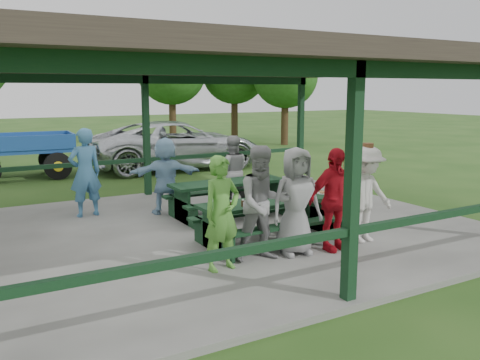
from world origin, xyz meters
TOP-DOWN VIEW (x-y plane):
  - ground at (0.00, 0.00)m, footprint 90.00×90.00m
  - concrete_slab at (0.00, 0.00)m, footprint 10.00×8.00m
  - pavilion_structure at (0.00, 0.00)m, footprint 10.60×8.60m
  - picnic_table_near at (0.51, -1.20)m, footprint 2.65×1.39m
  - picnic_table_far at (0.73, 0.80)m, footprint 2.49×1.39m
  - table_setting at (0.62, -1.18)m, footprint 2.45×0.45m
  - contestant_green at (-0.90, -2.02)m, footprint 0.68×0.51m
  - contestant_grey_left at (-0.15, -1.97)m, footprint 0.98×0.82m
  - contestant_grey_mid at (0.48, -1.97)m, footprint 0.94×0.69m
  - contestant_red at (1.15, -2.10)m, footprint 1.02×0.43m
  - contestant_white_fedora at (1.95, -2.01)m, footprint 1.11×0.65m
  - spectator_lblue at (-0.33, 1.69)m, footprint 1.61×0.88m
  - spectator_blue at (-1.89, 2.28)m, footprint 0.72×0.51m
  - spectator_grey at (1.23, 1.56)m, footprint 0.97×0.87m
  - pickup_truck at (2.62, 8.05)m, footprint 6.20×3.16m
  - farm_trailer at (-2.44, 8.68)m, footprint 4.29×2.03m
  - tree_mid at (5.59, 15.78)m, footprint 3.51×3.51m
  - tree_right at (10.33, 12.63)m, footprint 3.23×3.23m
  - tree_far_right at (9.14, 15.69)m, footprint 3.50×3.50m

SIDE VIEW (x-z plane):
  - ground at x=0.00m, z-range 0.00..0.00m
  - concrete_slab at x=0.00m, z-range 0.00..0.10m
  - picnic_table_far at x=0.73m, z-range 0.20..0.95m
  - picnic_table_near at x=0.51m, z-range 0.20..0.95m
  - farm_trailer at x=-2.44m, z-range -0.01..1.49m
  - pickup_truck at x=2.62m, z-range 0.00..1.68m
  - table_setting at x=0.62m, z-range 0.83..0.93m
  - spectator_grey at x=1.23m, z-range 0.10..1.74m
  - spectator_lblue at x=-0.33m, z-range 0.10..1.76m
  - contestant_white_fedora at x=1.95m, z-range 0.08..1.83m
  - contestant_green at x=-0.90m, z-range 0.10..1.82m
  - contestant_red at x=1.15m, z-range 0.10..1.82m
  - contestant_grey_mid at x=0.48m, z-range 0.10..1.86m
  - contestant_grey_left at x=-0.15m, z-range 0.10..1.92m
  - spectator_blue at x=-1.89m, z-range 0.10..1.98m
  - pavilion_structure at x=0.00m, z-range 1.55..4.79m
  - tree_right at x=10.33m, z-range 0.89..5.94m
  - tree_far_right at x=9.14m, z-range 0.97..6.44m
  - tree_mid at x=5.59m, z-range 0.97..6.46m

